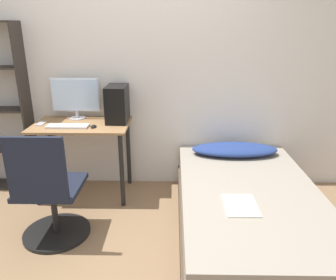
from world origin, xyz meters
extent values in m
plane|color=#846647|center=(0.00, 0.00, 0.00)|extent=(14.00, 14.00, 0.00)
cube|color=silver|center=(0.00, 1.39, 1.25)|extent=(8.00, 0.05, 2.50)
cube|color=#997047|center=(-0.52, 1.07, 0.76)|extent=(0.95, 0.59, 0.02)
cylinder|color=black|center=(-0.94, 0.82, 0.38)|extent=(0.04, 0.04, 0.75)
cylinder|color=black|center=(-0.09, 0.82, 0.38)|extent=(0.04, 0.04, 0.75)
cylinder|color=black|center=(-0.94, 1.32, 0.38)|extent=(0.04, 0.04, 0.75)
cylinder|color=black|center=(-0.09, 1.32, 0.38)|extent=(0.04, 0.04, 0.75)
cube|color=#2D2823|center=(-1.12, 1.24, 0.87)|extent=(0.02, 0.24, 1.75)
cube|color=#2D2823|center=(-1.49, 1.24, 0.01)|extent=(0.71, 0.24, 0.02)
cube|color=#2D2823|center=(-1.49, 1.24, 0.44)|extent=(0.71, 0.24, 0.02)
cylinder|color=black|center=(-0.59, 0.34, 0.01)|extent=(0.56, 0.56, 0.03)
cylinder|color=black|center=(-0.59, 0.34, 0.23)|extent=(0.05, 0.05, 0.40)
cube|color=black|center=(-0.59, 0.34, 0.45)|extent=(0.49, 0.49, 0.04)
cube|color=black|center=(-0.59, 0.11, 0.72)|extent=(0.44, 0.04, 0.49)
cube|color=#4C3D2D|center=(1.03, 0.36, 0.10)|extent=(1.15, 2.02, 0.20)
cube|color=gray|center=(1.03, 0.36, 0.32)|extent=(1.12, 1.98, 0.24)
ellipsoid|color=navy|center=(1.03, 1.11, 0.50)|extent=(0.88, 0.36, 0.11)
cube|color=silver|center=(0.90, 0.08, 0.45)|extent=(0.24, 0.32, 0.01)
cylinder|color=#B7B7BC|center=(-0.61, 1.27, 0.78)|extent=(0.17, 0.17, 0.01)
cylinder|color=#B7B7BC|center=(-0.61, 1.27, 0.82)|extent=(0.04, 0.04, 0.08)
cube|color=#B7B7BC|center=(-0.61, 1.27, 1.02)|extent=(0.50, 0.01, 0.35)
cube|color=#B2D1EF|center=(-0.61, 1.26, 1.02)|extent=(0.48, 0.01, 0.32)
cube|color=silver|center=(-0.61, 0.95, 0.78)|extent=(0.40, 0.13, 0.02)
cube|color=black|center=(-0.16, 1.17, 0.96)|extent=(0.20, 0.34, 0.36)
ellipsoid|color=black|center=(-0.37, 0.95, 0.78)|extent=(0.06, 0.09, 0.02)
cube|color=#B7B7BC|center=(-0.91, 1.06, 0.78)|extent=(0.07, 0.14, 0.01)
camera|label=1|loc=(0.40, -2.04, 1.70)|focal=35.00mm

